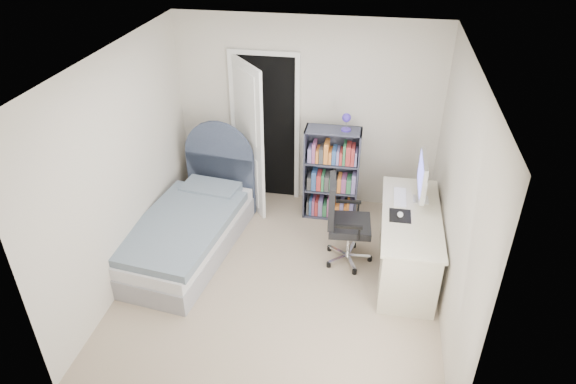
% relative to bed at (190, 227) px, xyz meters
% --- Properties ---
extents(room_shell, '(3.50, 3.70, 2.60)m').
position_rel_bed_xyz_m(room_shell, '(1.19, -0.38, 0.96)').
color(room_shell, gray).
rests_on(room_shell, ground).
extents(door, '(0.92, 0.67, 2.06)m').
position_rel_bed_xyz_m(door, '(0.54, 1.18, 0.75)').
color(door, black).
rests_on(door, ground).
extents(bed, '(1.22, 2.17, 1.27)m').
position_rel_bed_xyz_m(bed, '(0.00, 0.00, 0.00)').
color(bed, gray).
rests_on(bed, ground).
extents(nightstand, '(0.37, 0.37, 0.55)m').
position_rel_bed_xyz_m(nightstand, '(-0.10, 1.18, 0.07)').
color(nightstand, '#D8A985').
rests_on(nightstand, ground).
extents(floor_lamp, '(0.18, 0.18, 1.27)m').
position_rel_bed_xyz_m(floor_lamp, '(0.42, 1.16, 0.23)').
color(floor_lamp, silver).
rests_on(floor_lamp, ground).
extents(bookcase, '(0.70, 0.30, 1.48)m').
position_rel_bed_xyz_m(bookcase, '(1.59, 1.01, 0.29)').
color(bookcase, '#393C4E').
rests_on(bookcase, ground).
extents(desk, '(0.63, 1.57, 1.29)m').
position_rel_bed_xyz_m(desk, '(2.55, 0.02, 0.13)').
color(desk, beige).
rests_on(desk, ground).
extents(office_chair, '(0.56, 0.57, 1.07)m').
position_rel_bed_xyz_m(office_chair, '(1.80, 0.08, 0.30)').
color(office_chair, silver).
rests_on(office_chair, ground).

